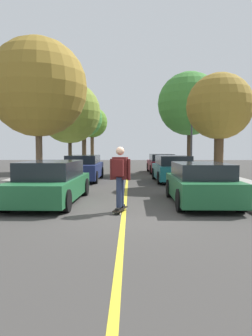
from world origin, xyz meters
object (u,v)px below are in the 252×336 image
object	(u,v)px
parked_car_left_near	(83,168)
street_tree_left_nearest	(38,88)
parked_car_left_nearest	(51,182)
parked_car_right_near	(173,169)
parked_car_right_nearest	(201,183)
skateboard	(120,209)
parked_car_right_far	(161,164)
street_tree_left_far	(84,119)
street_tree_left_farthest	(92,123)
street_tree_right_near	(189,104)
street_tree_left_near	(70,113)
street_tree_right_nearest	(219,107)
streetlamp	(192,129)
skateboarder	(120,174)
fire_hydrant	(43,176)

from	to	relation	value
parked_car_left_near	street_tree_left_nearest	bearing A→B (deg)	-135.22
parked_car_left_nearest	parked_car_right_near	world-z (taller)	parked_car_right_near
parked_car_right_nearest	skateboard	distance (m)	2.93
parked_car_left_nearest	parked_car_right_nearest	bearing A→B (deg)	-2.40
parked_car_right_far	street_tree_left_far	distance (m)	11.11
street_tree_left_farthest	street_tree_right_near	bearing A→B (deg)	-60.10
street_tree_left_near	street_tree_right_near	world-z (taller)	street_tree_right_near
street_tree_right_nearest	street_tree_left_nearest	bearing A→B (deg)	175.69
street_tree_left_far	streetlamp	bearing A→B (deg)	-49.95
streetlamp	skateboarder	size ratio (longest dim) A/B	2.89
parked_car_right_nearest	skateboard	size ratio (longest dim) A/B	4.67
street_tree_left_near	street_tree_right_near	distance (m)	8.71
parked_car_left_nearest	streetlamp	world-z (taller)	streetlamp
skateboard	street_tree_left_farthest	bearing A→B (deg)	98.31
street_tree_right_nearest	street_tree_right_near	distance (m)	7.66
parked_car_right_near	street_tree_left_nearest	xyz separation A→B (m)	(-6.73, -1.21, 4.02)
street_tree_left_farthest	street_tree_right_near	size ratio (longest dim) A/B	0.93
streetlamp	skateboarder	bearing A→B (deg)	-109.42
parked_car_right_near	streetlamp	distance (m)	4.95
parked_car_right_near	street_tree_right_near	size ratio (longest dim) A/B	0.58
parked_car_right_nearest	street_tree_left_farthest	world-z (taller)	street_tree_left_farthest
parked_car_right_far	fire_hydrant	world-z (taller)	parked_car_right_far
parked_car_left_nearest	street_tree_left_farthest	size ratio (longest dim) A/B	0.71
skateboarder	parked_car_left_near	bearing A→B (deg)	104.66
parked_car_right_near	street_tree_left_farthest	size ratio (longest dim) A/B	0.62
street_tree_left_farthest	skateboard	size ratio (longest dim) A/B	7.48
parked_car_left_nearest	parked_car_right_nearest	size ratio (longest dim) A/B	1.14
street_tree_right_near	skateboard	size ratio (longest dim) A/B	8.00
street_tree_left_far	fire_hydrant	xyz separation A→B (m)	(0.40, -16.05, -4.12)
skateboarder	streetlamp	bearing A→B (deg)	70.58
fire_hydrant	skateboarder	size ratio (longest dim) A/B	0.41
parked_car_left_nearest	street_tree_right_near	distance (m)	14.55
parked_car_left_nearest	street_tree_right_nearest	world-z (taller)	street_tree_right_nearest
parked_car_left_near	parked_car_right_far	world-z (taller)	parked_car_left_near
parked_car_right_nearest	street_tree_left_far	bearing A→B (deg)	107.92
parked_car_right_far	fire_hydrant	xyz separation A→B (m)	(-6.33, -8.13, -0.19)
parked_car_left_nearest	parked_car_left_near	xyz separation A→B (m)	(-0.00, 7.16, 0.02)
parked_car_right_nearest	street_tree_right_near	world-z (taller)	street_tree_right_near
parked_car_left_near	street_tree_left_far	size ratio (longest dim) A/B	0.74
parked_car_left_near	street_tree_left_farthest	world-z (taller)	street_tree_left_farthest
street_tree_left_far	street_tree_left_farthest	distance (m)	6.60
street_tree_right_near	skateboarder	distance (m)	15.00
street_tree_left_far	parked_car_right_nearest	bearing A→B (deg)	-72.08
parked_car_left_near	parked_car_left_nearest	bearing A→B (deg)	-90.00
skateboarder	street_tree_right_near	bearing A→B (deg)	72.25
street_tree_left_nearest	street_tree_right_near	size ratio (longest dim) A/B	1.00
parked_car_left_near	street_tree_left_farthest	distance (m)	20.53
parked_car_right_nearest	street_tree_right_nearest	xyz separation A→B (m)	(1.90, 4.83, 3.03)
street_tree_left_nearest	street_tree_left_near	world-z (taller)	street_tree_left_nearest
streetlamp	street_tree_left_nearest	bearing A→B (deg)	-148.35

